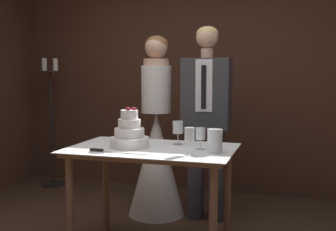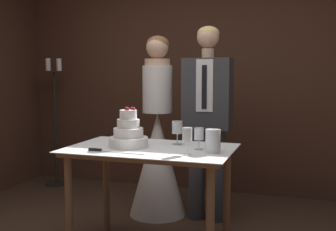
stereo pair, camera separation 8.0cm
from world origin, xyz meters
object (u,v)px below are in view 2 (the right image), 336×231
at_px(wine_glass_middle, 177,129).
at_px(wine_glass_far, 199,135).
at_px(bride, 158,150).
at_px(wine_glass_near, 187,136).
at_px(cake_table, 151,162).
at_px(candle_stand, 55,125).
at_px(cake_knife, 105,151).
at_px(groom, 207,114).
at_px(hurricane_candle, 213,142).
at_px(tiered_cake, 128,134).

bearing_deg(wine_glass_middle, wine_glass_far, -37.31).
bearing_deg(wine_glass_far, bride, 126.99).
distance_m(wine_glass_near, bride, 1.20).
bearing_deg(bride, cake_table, -73.77).
bearing_deg(wine_glass_far, candle_stand, 146.14).
distance_m(cake_table, cake_knife, 0.37).
relative_size(wine_glass_middle, candle_stand, 0.12).
bearing_deg(wine_glass_far, cake_knife, -155.23).
bearing_deg(cake_table, wine_glass_far, 4.03).
xyz_separation_m(cake_table, wine_glass_far, (0.36, 0.03, 0.21)).
bearing_deg(groom, wine_glass_near, -84.80).
bearing_deg(hurricane_candle, bride, 129.33).
xyz_separation_m(tiered_cake, groom, (0.41, 0.85, 0.09)).
xyz_separation_m(hurricane_candle, bride, (-0.72, 0.88, -0.26)).
bearing_deg(candle_stand, bride, -22.45).
bearing_deg(candle_stand, tiered_cake, -42.71).
relative_size(wine_glass_near, bride, 0.11).
bearing_deg(wine_glass_middle, hurricane_candle, -36.28).
xyz_separation_m(bride, groom, (0.48, -0.00, 0.36)).
distance_m(tiered_cake, wine_glass_far, 0.53).
xyz_separation_m(tiered_cake, wine_glass_far, (0.53, 0.05, 0.01)).
bearing_deg(wine_glass_near, candle_stand, 142.11).
bearing_deg(cake_knife, wine_glass_far, 26.90).
bearing_deg(wine_glass_middle, groom, 81.76).
height_order(wine_glass_near, wine_glass_middle, wine_glass_near).
bearing_deg(candle_stand, groom, -17.48).
relative_size(cake_knife, wine_glass_near, 2.31).
xyz_separation_m(wine_glass_near, candle_stand, (-2.11, 1.64, -0.21)).
xyz_separation_m(hurricane_candle, groom, (-0.24, 0.88, 0.11)).
bearing_deg(bride, cake_knife, -90.33).
relative_size(tiered_cake, wine_glass_far, 1.87).
height_order(wine_glass_middle, bride, bride).
relative_size(cake_table, wine_glass_far, 7.61).
bearing_deg(bride, wine_glass_far, -53.01).
distance_m(wine_glass_middle, wine_glass_far, 0.27).
height_order(tiered_cake, wine_glass_near, tiered_cake).
relative_size(cake_table, wine_glass_middle, 6.67).
relative_size(tiered_cake, candle_stand, 0.20).
bearing_deg(wine_glass_near, cake_table, 151.46).
xyz_separation_m(wine_glass_near, wine_glass_far, (0.03, 0.21, -0.02)).
bearing_deg(tiered_cake, cake_knife, -108.54).
distance_m(wine_glass_middle, bride, 0.81).
relative_size(hurricane_candle, bride, 0.10).
relative_size(wine_glass_near, hurricane_candle, 1.12).
height_order(cake_table, hurricane_candle, hurricane_candle).
height_order(wine_glass_near, bride, bride).
xyz_separation_m(cake_table, cake_knife, (-0.25, -0.26, 0.11)).
relative_size(cake_knife, bride, 0.25).
relative_size(groom, candle_stand, 1.16).
bearing_deg(wine_glass_near, cake_knife, -172.61).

